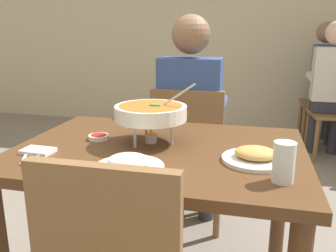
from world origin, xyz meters
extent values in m
cube|color=beige|center=(0.00, 3.29, 1.50)|extent=(10.00, 0.10, 3.00)
cube|color=#51331C|center=(0.00, 0.00, 0.74)|extent=(1.16, 0.84, 0.04)
cylinder|color=#51331C|center=(-0.52, 0.36, 0.36)|extent=(0.07, 0.07, 0.72)
cylinder|color=#51331C|center=(0.52, 0.36, 0.36)|extent=(0.07, 0.07, 0.72)
cube|color=brown|center=(0.00, 0.80, 0.43)|extent=(0.44, 0.44, 0.03)
cube|color=brown|center=(0.00, 0.60, 0.68)|extent=(0.42, 0.04, 0.45)
cylinder|color=brown|center=(0.19, 0.99, 0.21)|extent=(0.04, 0.04, 0.42)
cylinder|color=brown|center=(-0.19, 0.99, 0.21)|extent=(0.04, 0.04, 0.42)
cylinder|color=brown|center=(0.19, 0.61, 0.21)|extent=(0.04, 0.04, 0.42)
cylinder|color=brown|center=(-0.19, 0.61, 0.21)|extent=(0.04, 0.04, 0.42)
cylinder|color=#2D2D38|center=(0.10, 0.82, 0.23)|extent=(0.10, 0.10, 0.45)
cylinder|color=#2D2D38|center=(-0.10, 0.82, 0.23)|extent=(0.10, 0.10, 0.45)
cube|color=#2D2D38|center=(0.00, 0.78, 0.51)|extent=(0.32, 0.32, 0.12)
cube|color=#334C8C|center=(0.00, 0.70, 0.82)|extent=(0.36, 0.20, 0.50)
sphere|color=#846047|center=(0.00, 0.70, 1.20)|extent=(0.22, 0.22, 0.22)
cylinder|color=#334C8C|center=(0.16, 0.90, 0.77)|extent=(0.08, 0.28, 0.08)
cylinder|color=#334C8C|center=(-0.16, 0.90, 0.77)|extent=(0.08, 0.28, 0.08)
cube|color=brown|center=(0.00, -0.57, 0.68)|extent=(0.42, 0.04, 0.45)
cylinder|color=silver|center=(0.04, 0.05, 0.81)|extent=(0.01, 0.01, 0.10)
cylinder|color=silver|center=(-0.09, 0.13, 0.81)|extent=(0.01, 0.01, 0.10)
cylinder|color=silver|center=(-0.09, -0.03, 0.81)|extent=(0.01, 0.01, 0.10)
torus|color=silver|center=(-0.05, 0.05, 0.86)|extent=(0.21, 0.21, 0.01)
cylinder|color=#B2B2B7|center=(-0.05, 0.05, 0.78)|extent=(0.05, 0.05, 0.04)
cone|color=orange|center=(-0.05, 0.05, 0.81)|extent=(0.02, 0.02, 0.04)
cylinder|color=white|center=(-0.05, 0.05, 0.89)|extent=(0.30, 0.30, 0.06)
cylinder|color=#AD6023|center=(-0.05, 0.05, 0.92)|extent=(0.26, 0.26, 0.01)
ellipsoid|color=#388433|center=(-0.03, 0.05, 0.93)|extent=(0.05, 0.03, 0.01)
cylinder|color=silver|center=(0.04, 0.07, 0.95)|extent=(0.18, 0.01, 0.13)
cylinder|color=white|center=(-0.04, -0.26, 0.77)|extent=(0.24, 0.24, 0.01)
ellipsoid|color=white|center=(-0.04, -0.26, 0.79)|extent=(0.15, 0.13, 0.04)
cylinder|color=white|center=(0.38, -0.08, 0.77)|extent=(0.24, 0.24, 0.01)
ellipsoid|color=tan|center=(0.38, -0.08, 0.79)|extent=(0.15, 0.13, 0.04)
cylinder|color=white|center=(-0.28, 0.04, 0.77)|extent=(0.09, 0.09, 0.02)
cylinder|color=maroon|center=(-0.28, 0.04, 0.78)|extent=(0.07, 0.07, 0.01)
cube|color=white|center=(-0.44, -0.18, 0.77)|extent=(0.12, 0.09, 0.02)
cube|color=silver|center=(-0.46, -0.23, 0.77)|extent=(0.08, 0.16, 0.01)
cube|color=silver|center=(-0.41, -0.23, 0.77)|extent=(0.04, 0.17, 0.01)
cylinder|color=silver|center=(0.46, -0.24, 0.83)|extent=(0.07, 0.07, 0.13)
cylinder|color=#4C331E|center=(0.46, -0.24, 0.81)|extent=(0.06, 0.06, 0.08)
cube|color=brown|center=(1.14, 2.32, 0.43)|extent=(0.48, 0.48, 0.03)
cube|color=brown|center=(1.12, 2.52, 0.68)|extent=(0.42, 0.08, 0.45)
cylinder|color=brown|center=(0.96, 2.11, 0.21)|extent=(0.04, 0.04, 0.42)
cylinder|color=brown|center=(0.93, 2.49, 0.21)|extent=(0.04, 0.04, 0.42)
cube|color=brown|center=(1.11, 2.82, 0.43)|extent=(0.45, 0.45, 0.03)
cylinder|color=brown|center=(0.92, 3.02, 0.21)|extent=(0.04, 0.04, 0.42)
cylinder|color=brown|center=(0.91, 2.64, 0.21)|extent=(0.04, 0.04, 0.42)
cylinder|color=brown|center=(1.30, 3.01, 0.21)|extent=(0.04, 0.04, 0.42)
cylinder|color=#2D2D38|center=(1.18, 2.43, 0.23)|extent=(0.10, 0.10, 0.45)
cylinder|color=#2D2D38|center=(0.98, 2.43, 0.23)|extent=(0.10, 0.10, 0.45)
cube|color=#2D2D38|center=(1.08, 2.39, 0.51)|extent=(0.32, 0.32, 0.12)
cube|color=beige|center=(1.08, 2.31, 0.82)|extent=(0.36, 0.20, 0.50)
cylinder|color=beige|center=(0.92, 2.51, 0.77)|extent=(0.08, 0.28, 0.08)
cylinder|color=#2D2D38|center=(1.20, 2.75, 0.23)|extent=(0.10, 0.10, 0.45)
cylinder|color=#2D2D38|center=(1.20, 2.95, 0.23)|extent=(0.10, 0.10, 0.45)
cube|color=#2D2D38|center=(1.16, 2.85, 0.51)|extent=(0.32, 0.32, 0.12)
cube|color=#334C8C|center=(1.08, 2.85, 0.82)|extent=(0.20, 0.36, 0.50)
sphere|color=#846047|center=(1.08, 2.85, 1.20)|extent=(0.22, 0.22, 0.22)
camera|label=1|loc=(0.36, -1.34, 1.22)|focal=38.18mm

